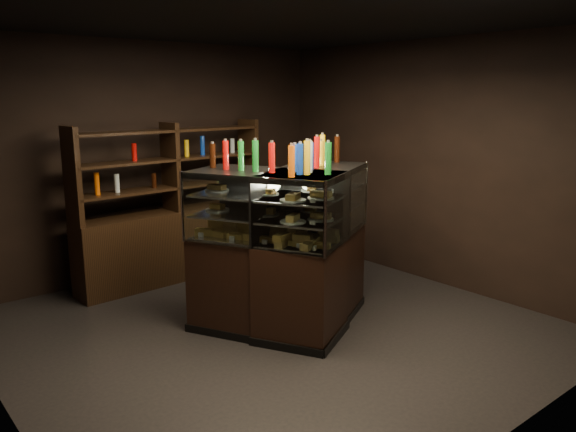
% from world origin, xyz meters
% --- Properties ---
extents(ground, '(5.00, 5.00, 0.00)m').
position_xyz_m(ground, '(0.00, 0.00, 0.00)').
color(ground, black).
rests_on(ground, ground).
extents(room_shell, '(5.02, 5.02, 3.01)m').
position_xyz_m(room_shell, '(0.00, 0.00, 1.94)').
color(room_shell, black).
rests_on(room_shell, ground).
extents(display_case, '(1.98, 1.67, 1.63)m').
position_xyz_m(display_case, '(0.16, -0.09, 0.54)').
color(display_case, black).
rests_on(display_case, ground).
extents(food_display, '(1.51, 1.28, 0.49)m').
position_xyz_m(food_display, '(0.16, -0.09, 1.18)').
color(food_display, gold).
rests_on(food_display, display_case).
extents(bottles_top, '(1.34, 1.14, 0.30)m').
position_xyz_m(bottles_top, '(0.16, -0.08, 1.76)').
color(bottles_top, yellow).
rests_on(bottles_top, display_case).
extents(potted_conifer, '(0.33, 0.33, 0.71)m').
position_xyz_m(potted_conifer, '(0.76, 0.62, 0.40)').
color(potted_conifer, black).
rests_on(potted_conifer, ground).
extents(back_shelving, '(2.56, 0.57, 2.00)m').
position_xyz_m(back_shelving, '(-0.00, 2.05, 0.60)').
color(back_shelving, black).
rests_on(back_shelving, ground).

